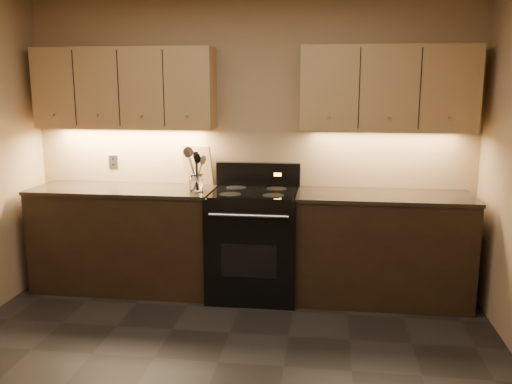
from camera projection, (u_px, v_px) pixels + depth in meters
The scene contains 14 objects.
wall_back at pixel (250, 144), 4.90m from camera, with size 4.00×0.04×2.60m, color #A1855E.
counter_left at pixel (126, 238), 4.91m from camera, with size 1.62×0.62×0.93m.
counter_right at pixel (382, 248), 4.62m from camera, with size 1.46×0.62×0.93m.
stove at pixel (254, 242), 4.74m from camera, with size 0.76×0.68×1.14m.
upper_cab_left at pixel (125, 88), 4.79m from camera, with size 1.60×0.30×0.70m, color #A58C52.
upper_cab_right at pixel (388, 88), 4.50m from camera, with size 1.44×0.30×0.70m, color #A58C52.
outlet_plate at pixel (113, 162), 5.09m from camera, with size 0.09×0.01×0.12m, color #B2B5BA.
utensil_crock at pixel (196, 183), 4.66m from camera, with size 0.15×0.15×0.15m.
cutting_board at pixel (198, 165), 4.95m from camera, with size 0.29×0.02×0.37m, color tan.
wooden_spoon at pixel (194, 172), 4.64m from camera, with size 0.06×0.06×0.29m, color tan, non-canonical shape.
black_spoon at pixel (196, 171), 4.67m from camera, with size 0.06×0.06×0.30m, color black, non-canonical shape.
black_turner at pixel (197, 170), 4.62m from camera, with size 0.08×0.08×0.33m, color black, non-canonical shape.
steel_spatula at pixel (198, 169), 4.64m from camera, with size 0.08×0.08×0.35m, color silver, non-canonical shape.
steel_skimmer at pixel (199, 169), 4.62m from camera, with size 0.09×0.09×0.36m, color silver, non-canonical shape.
Camera 1 is at (0.69, -2.84, 1.83)m, focal length 38.00 mm.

